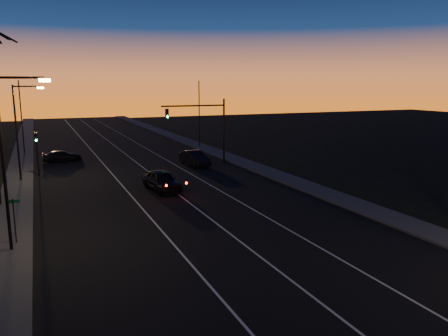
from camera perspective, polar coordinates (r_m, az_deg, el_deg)
name	(u,v)px	position (r m, az deg, el deg)	size (l,w,h in m)	color
road	(166,190)	(36.17, -7.64, -2.84)	(20.00, 170.00, 0.01)	black
sidewalk_left	(15,203)	(34.98, -25.64, -4.19)	(2.40, 170.00, 0.16)	#343432
sidewalk_right	(284,178)	(40.51, 7.80, -1.26)	(2.40, 170.00, 0.16)	#343432
lane_stripe_left	(129,193)	(35.51, -12.31, -3.24)	(0.12, 160.00, 0.01)	silver
lane_stripe_mid	(171,189)	(36.30, -6.88, -2.76)	(0.12, 160.00, 0.01)	silver
lane_stripe_right	(211,185)	(37.39, -1.72, -2.28)	(0.12, 160.00, 0.01)	silver
streetlight_left_near	(9,150)	(24.15, -26.31, 2.12)	(2.55, 0.26, 9.00)	black
streetlight_left_far	(20,125)	(42.06, -25.11, 5.13)	(2.55, 0.26, 8.50)	black
street_sign	(14,216)	(25.87, -25.74, -5.64)	(0.70, 0.06, 2.60)	black
signal_mast	(204,120)	(47.01, -2.67, 6.30)	(7.10, 0.41, 7.00)	black
signal_post	(37,146)	(44.24, -23.28, 2.68)	(0.28, 0.37, 4.20)	black
far_pole_left	(22,118)	(59.05, -24.93, 5.97)	(0.14, 0.14, 9.00)	black
far_pole_right	(199,114)	(59.60, -3.25, 6.99)	(0.14, 0.14, 9.00)	black
lead_car	(162,180)	(35.82, -8.12, -1.62)	(2.54, 5.59, 1.65)	black
right_car	(195,158)	(46.58, -3.85, 1.30)	(2.21, 4.90, 1.56)	black
cross_car	(62,156)	(52.02, -20.39, 1.47)	(4.46, 2.31, 1.24)	black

